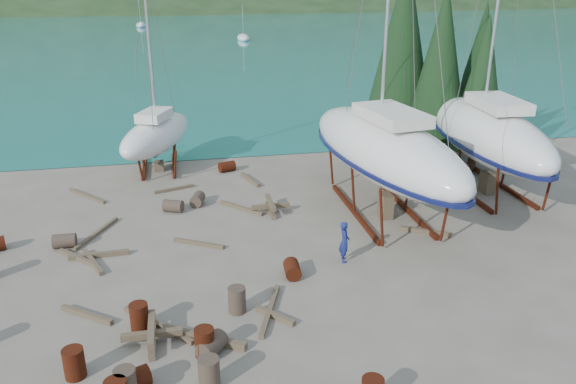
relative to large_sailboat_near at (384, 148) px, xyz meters
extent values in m
plane|color=#5F594B|center=(-6.87, -5.39, -3.10)|extent=(600.00, 600.00, 0.00)
cube|color=beige|center=(-26.87, 184.61, -1.10)|extent=(6.00, 5.00, 4.00)
cube|color=beige|center=(23.13, 184.61, -1.10)|extent=(6.00, 5.00, 4.00)
cylinder|color=black|center=(5.63, 6.61, -2.30)|extent=(0.36, 0.36, 1.60)
cone|color=black|center=(5.63, 6.61, 2.70)|extent=(3.60, 3.60, 8.40)
cylinder|color=black|center=(7.13, 4.61, -2.42)|extent=(0.36, 0.36, 1.36)
cone|color=black|center=(7.13, 4.61, 1.83)|extent=(3.06, 3.06, 7.14)
cylinder|color=black|center=(4.13, 8.61, -2.18)|extent=(0.36, 0.36, 1.84)
cone|color=black|center=(4.13, 8.61, 3.57)|extent=(4.14, 4.14, 9.66)
cylinder|color=black|center=(8.63, 7.61, -2.38)|extent=(0.36, 0.36, 1.44)
cone|color=black|center=(8.63, 7.61, 2.12)|extent=(3.24, 3.24, 7.56)
ellipsoid|color=silver|center=(3.13, 74.61, -2.72)|extent=(2.00, 5.00, 1.40)
cylinder|color=silver|center=(3.13, 74.61, 0.13)|extent=(0.08, 0.08, 5.00)
ellipsoid|color=silver|center=(-14.87, 104.61, -2.72)|extent=(2.00, 5.00, 1.40)
cylinder|color=silver|center=(-14.87, 104.61, 0.13)|extent=(0.08, 0.08, 5.00)
ellipsoid|color=silver|center=(0.00, 0.02, -0.04)|extent=(5.31, 12.62, 2.85)
cube|color=#0D1341|center=(0.00, -0.59, -1.02)|extent=(0.57, 2.22, 1.00)
cube|color=silver|center=(0.00, -0.59, 1.64)|extent=(2.48, 3.92, 0.50)
cube|color=#4F170D|center=(-1.25, 0.02, -3.00)|extent=(0.18, 6.73, 0.20)
cube|color=#4F170D|center=(1.25, 0.02, -3.00)|extent=(0.18, 6.73, 0.20)
cube|color=brown|center=(0.00, -0.59, -2.54)|extent=(0.50, 0.80, 1.13)
ellipsoid|color=silver|center=(6.13, 1.87, -0.14)|extent=(4.28, 11.86, 2.75)
cube|color=#0D1341|center=(6.13, 1.29, -1.07)|extent=(0.41, 2.11, 1.00)
cube|color=silver|center=(6.13, 1.29, 1.48)|extent=(2.13, 3.62, 0.50)
cube|color=#4F170D|center=(4.95, 1.87, -3.00)|extent=(0.18, 6.40, 0.20)
cube|color=#4F170D|center=(7.32, 1.87, -3.00)|extent=(0.18, 6.40, 0.20)
cube|color=brown|center=(6.13, 1.29, -2.56)|extent=(0.50, 0.80, 1.09)
ellipsoid|color=silver|center=(-10.13, 8.61, -1.16)|extent=(5.16, 7.88, 1.94)
cube|color=#0D1341|center=(-10.13, 8.23, -1.68)|extent=(0.77, 1.35, 1.00)
cube|color=silver|center=(-10.13, 8.23, 0.06)|extent=(2.09, 2.60, 0.50)
cylinder|color=silver|center=(-10.13, 8.99, 4.45)|extent=(0.14, 0.14, 9.07)
cube|color=#4F170D|center=(-10.96, 8.61, -3.00)|extent=(0.18, 4.16, 0.20)
cube|color=#4F170D|center=(-9.30, 8.61, -3.00)|extent=(0.18, 4.16, 0.20)
cube|color=brown|center=(-10.13, 8.23, -2.86)|extent=(0.50, 0.80, 0.47)
imported|color=navy|center=(-3.05, -4.25, -2.28)|extent=(0.46, 0.64, 1.64)
cylinder|color=#2D2823|center=(-8.46, -8.94, -2.81)|extent=(1.01, 1.05, 0.58)
cylinder|color=#4F170D|center=(-6.40, 7.21, -2.81)|extent=(1.01, 0.81, 0.58)
cylinder|color=#2D2823|center=(-7.48, -6.91, -2.66)|extent=(0.58, 0.58, 0.88)
cylinder|color=#4F170D|center=(-5.24, -5.02, -2.81)|extent=(0.64, 0.92, 0.58)
cylinder|color=#2D2823|center=(-9.42, 1.95, -2.81)|extent=(1.03, 0.87, 0.58)
cylinder|color=#4F170D|center=(-8.66, -8.97, -2.66)|extent=(0.58, 0.58, 0.88)
cylinder|color=#2D2823|center=(-8.27, 2.58, -2.81)|extent=(0.81, 1.01, 0.58)
cylinder|color=#4F170D|center=(-10.62, -10.04, -2.81)|extent=(1.04, 0.87, 0.58)
cylinder|color=#4F170D|center=(-12.20, -9.20, -2.66)|extent=(0.58, 0.58, 0.88)
cylinder|color=#4F170D|center=(-10.56, -7.28, -2.66)|extent=(0.58, 0.58, 0.88)
cylinder|color=#2D2823|center=(-13.76, -0.90, -2.81)|extent=(0.89, 0.59, 0.58)
cylinder|color=#2D2823|center=(-10.77, -10.35, -2.66)|extent=(0.58, 0.58, 0.88)
cylinder|color=#2D2823|center=(-8.63, -10.34, -2.66)|extent=(0.58, 0.58, 0.88)
cube|color=brown|center=(-13.62, 4.70, -3.03)|extent=(2.02, 2.32, 0.14)
cube|color=brown|center=(1.08, -2.62, -3.00)|extent=(1.89, 1.28, 0.19)
cube|color=brown|center=(-10.03, -7.27, -3.03)|extent=(2.19, 2.42, 0.15)
cube|color=brown|center=(-12.51, -2.57, -3.02)|extent=(1.02, 2.10, 0.17)
cube|color=brown|center=(-6.45, -7.19, -3.02)|extent=(1.17, 2.85, 0.16)
cube|color=brown|center=(-5.35, 5.33, -3.01)|extent=(0.80, 2.08, 0.19)
cube|color=brown|center=(-6.33, -7.55, -3.01)|extent=(1.13, 1.24, 0.17)
cube|color=brown|center=(-12.33, -2.04, -3.01)|extent=(2.29, 0.27, 0.19)
cube|color=brown|center=(-9.33, 4.79, -3.03)|extent=(2.04, 0.81, 0.15)
cube|color=brown|center=(-6.30, 1.57, -3.02)|extent=(1.84, 1.97, 0.16)
cube|color=brown|center=(-8.46, -1.77, -3.02)|extent=(2.02, 1.27, 0.15)
cube|color=brown|center=(-12.28, -6.26, -3.02)|extent=(1.77, 1.40, 0.17)
cube|color=brown|center=(-12.65, 0.06, -3.03)|extent=(1.54, 2.94, 0.15)
cube|color=brown|center=(-8.65, -8.31, -2.99)|extent=(2.46, 1.60, 0.23)
cube|color=brown|center=(-13.09, -2.15, -3.02)|extent=(1.72, 1.76, 0.16)
cube|color=brown|center=(-10.17, -8.08, -3.00)|extent=(0.20, 1.80, 0.20)
cube|color=brown|center=(-10.17, -8.08, -2.80)|extent=(1.80, 0.20, 0.20)
cube|color=brown|center=(-10.17, -8.08, -2.60)|extent=(0.20, 1.80, 0.20)
cube|color=brown|center=(-5.00, 0.99, -3.00)|extent=(0.20, 1.80, 0.20)
cube|color=brown|center=(-5.00, 0.99, -2.80)|extent=(1.80, 0.20, 0.20)
cube|color=brown|center=(-5.00, 0.99, -2.60)|extent=(0.20, 1.80, 0.20)
camera|label=1|loc=(-9.01, -22.65, 7.19)|focal=35.00mm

